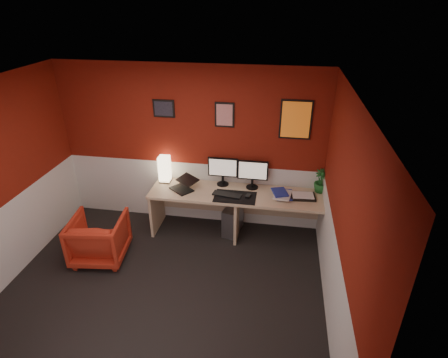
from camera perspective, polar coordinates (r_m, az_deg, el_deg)
ground at (r=4.81m, az=-9.85°, el=-17.36°), size 4.00×3.50×0.01m
ceiling at (r=3.55m, az=-13.09°, el=12.79°), size 4.00×3.50×0.01m
wall_back at (r=5.53m, az=-5.27°, el=4.86°), size 4.00×0.01×2.50m
wall_front at (r=2.86m, az=-23.80°, el=-22.95°), size 4.00×0.01×2.50m
wall_right at (r=3.88m, az=17.99°, el=-6.96°), size 0.01×3.50×2.50m
wainscot_back at (r=5.85m, az=-4.97°, el=-1.96°), size 4.00×0.01×1.00m
wainscot_left at (r=5.41m, az=-31.05°, el=-8.99°), size 0.01×3.50×1.00m
wainscot_right at (r=4.33m, az=16.47°, el=-15.21°), size 0.01×3.50×1.00m
desk at (r=5.51m, az=2.15°, el=-5.53°), size 2.60×0.65×0.73m
shoji_lamp at (r=5.62m, az=-9.30°, el=1.44°), size 0.16×0.16×0.40m
laptop at (r=5.38m, az=-6.74°, el=-0.68°), size 0.40×0.39×0.22m
monitor_left at (r=5.42m, az=-0.21°, el=1.85°), size 0.45×0.06×0.58m
monitor_right at (r=5.34m, az=4.54°, el=1.37°), size 0.45×0.06×0.58m
desk_mat at (r=5.21m, az=1.75°, el=-2.83°), size 0.60×0.38×0.01m
keyboard at (r=5.25m, az=0.48°, el=-2.46°), size 0.44×0.21×0.02m
mouse at (r=5.21m, az=3.80°, el=-2.68°), size 0.08×0.11×0.03m
book_bottom at (r=5.30m, az=8.12°, el=-2.41°), size 0.25×0.33×0.03m
book_middle at (r=5.27m, az=7.95°, el=-2.29°), size 0.28×0.35×0.02m
book_top at (r=5.24m, az=7.70°, el=-2.17°), size 0.27×0.32×0.03m
zen_tray at (r=5.32m, az=12.28°, el=-2.68°), size 0.37×0.28×0.03m
potted_plant at (r=5.45m, az=14.99°, el=-0.33°), size 0.23×0.23×0.35m
pc_tower at (r=5.64m, az=1.39°, el=-6.31°), size 0.29×0.48×0.45m
armchair at (r=5.36m, az=-19.02°, el=-8.74°), size 0.78×0.80×0.65m
art_left at (r=5.42m, az=-9.45°, el=10.88°), size 0.32×0.02×0.26m
art_center at (r=5.22m, az=0.09°, el=10.06°), size 0.28×0.02×0.36m
art_right at (r=5.17m, az=11.22°, el=9.13°), size 0.44×0.02×0.56m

